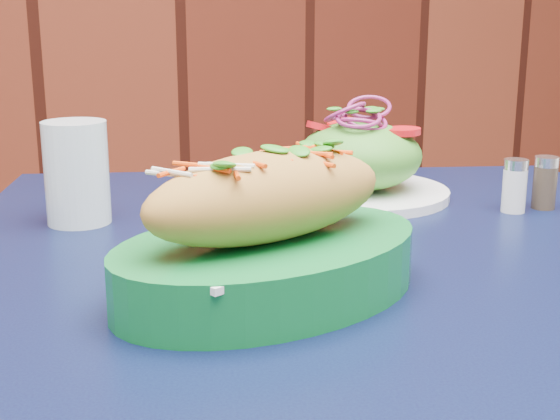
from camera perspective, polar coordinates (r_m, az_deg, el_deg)
name	(u,v)px	position (r m, az deg, el deg)	size (l,w,h in m)	color
cafe_table	(326,328)	(0.83, 3.37, -8.59)	(1.00, 1.00, 0.75)	black
banh_mi_basket	(269,237)	(0.66, -0.83, -2.02)	(0.33, 0.26, 0.13)	#0E6E2D
salad_plate	(360,162)	(1.01, 5.85, 3.53)	(0.23, 0.23, 0.12)	white
water_glass	(77,173)	(0.91, -14.65, 2.65)	(0.07, 0.07, 0.12)	silver
salt_shaker	(515,186)	(0.98, 16.78, 1.71)	(0.03, 0.03, 0.06)	white
pepper_shaker	(545,183)	(1.00, 18.80, 1.90)	(0.03, 0.03, 0.06)	#3F3326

